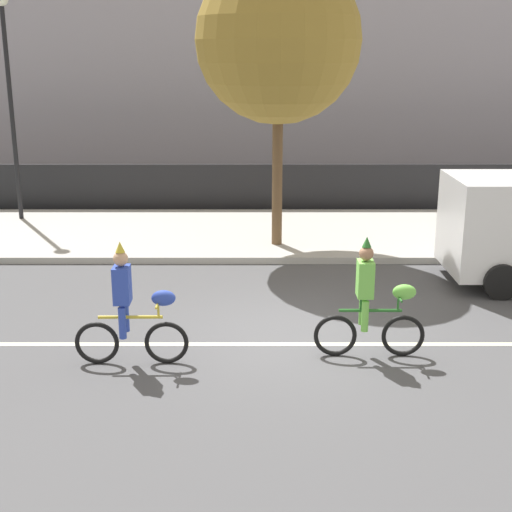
{
  "coord_description": "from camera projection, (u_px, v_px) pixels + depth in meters",
  "views": [
    {
      "loc": [
        -0.59,
        -11.18,
        4.58
      ],
      "look_at": [
        -0.65,
        1.2,
        1.0
      ],
      "focal_mm": 50.0,
      "sensor_mm": 36.0,
      "label": 1
    }
  ],
  "objects": [
    {
      "name": "building_backdrop",
      "position": [
        268.0,
        66.0,
        28.2
      ],
      "size": [
        28.0,
        8.0,
        7.95
      ],
      "primitive_type": "cube",
      "color": "#99939E",
      "rests_on": "ground"
    },
    {
      "name": "sidewalk_curb",
      "position": [
        282.0,
        233.0,
        18.24
      ],
      "size": [
        60.0,
        5.0,
        0.15
      ],
      "primitive_type": "cube",
      "color": "#ADAAA3",
      "rests_on": "ground"
    },
    {
      "name": "street_lamp_post",
      "position": [
        12.0,
        74.0,
        18.49
      ],
      "size": [
        0.36,
        0.36,
        5.86
      ],
      "color": "black",
      "rests_on": "sidewalk_curb"
    },
    {
      "name": "ground_plane",
      "position": [
        294.0,
        333.0,
        12.01
      ],
      "size": [
        80.0,
        80.0,
        0.0
      ],
      "primitive_type": "plane",
      "color": "#4C4C4F"
    },
    {
      "name": "road_centre_line",
      "position": [
        295.0,
        344.0,
        11.53
      ],
      "size": [
        36.0,
        0.14,
        0.01
      ],
      "primitive_type": "cube",
      "color": "beige",
      "rests_on": "ground"
    },
    {
      "name": "parade_cyclist_lime",
      "position": [
        375.0,
        305.0,
        10.87
      ],
      "size": [
        1.72,
        0.5,
        1.92
      ],
      "color": "black",
      "rests_on": "ground"
    },
    {
      "name": "fence_line",
      "position": [
        279.0,
        188.0,
        20.85
      ],
      "size": [
        40.0,
        0.08,
        1.4
      ],
      "primitive_type": "cube",
      "color": "black",
      "rests_on": "ground"
    },
    {
      "name": "parade_cyclist_cobalt",
      "position": [
        135.0,
        311.0,
        10.62
      ],
      "size": [
        1.72,
        0.5,
        1.92
      ],
      "color": "black",
      "rests_on": "ground"
    },
    {
      "name": "street_tree_near_lamp",
      "position": [
        282.0,
        40.0,
        15.68
      ],
      "size": [
        3.7,
        3.7,
        6.51
      ],
      "color": "brown",
      "rests_on": "sidewalk_curb"
    }
  ]
}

